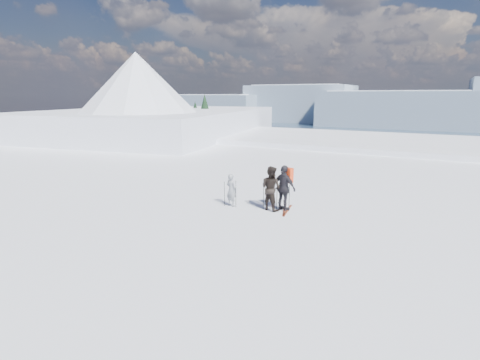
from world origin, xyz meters
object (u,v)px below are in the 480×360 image
(skier_grey, at_px, (231,190))
(skis_loose, at_px, (286,210))
(skier_pack, at_px, (284,188))
(skier_dark, at_px, (271,188))

(skier_grey, distance_m, skis_loose, 2.61)
(skier_pack, bearing_deg, skier_grey, 28.86)
(skier_pack, height_order, skis_loose, skier_pack)
(skier_dark, relative_size, skier_pack, 0.98)
(skier_grey, relative_size, skier_dark, 0.77)
(skier_pack, xyz_separation_m, skis_loose, (0.11, 0.01, -0.99))
(skier_pack, distance_m, skis_loose, 0.99)
(skier_dark, distance_m, skier_pack, 0.57)
(skier_grey, height_order, skis_loose, skier_grey)
(skier_pack, bearing_deg, skier_dark, 36.30)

